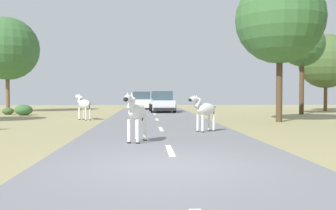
{
  "coord_description": "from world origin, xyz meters",
  "views": [
    {
      "loc": [
        -0.43,
        -7.71,
        1.53
      ],
      "look_at": [
        0.58,
        9.56,
        1.03
      ],
      "focal_mm": 39.61,
      "sensor_mm": 36.0,
      "label": 1
    }
  ],
  "objects": [
    {
      "name": "car_0",
      "position": [
        0.87,
        23.32,
        0.85
      ],
      "size": [
        2.14,
        4.4,
        1.74
      ],
      "rotation": [
        0.0,
        0.0,
        3.18
      ],
      "color": "silver",
      "rests_on": "road"
    },
    {
      "name": "tree_0",
      "position": [
        6.91,
        12.37,
        5.65
      ],
      "size": [
        4.87,
        4.87,
        8.09
      ],
      "color": "#4C3823",
      "rests_on": "ground_plane"
    },
    {
      "name": "lane_markings",
      "position": [
        0.19,
        -1.0,
        0.05
      ],
      "size": [
        0.16,
        56.0,
        0.01
      ],
      "color": "silver",
      "rests_on": "road"
    },
    {
      "name": "tree_5",
      "position": [
        11.36,
        19.79,
        5.28
      ],
      "size": [
        3.35,
        3.35,
        7.0
      ],
      "color": "#4C3823",
      "rests_on": "ground_plane"
    },
    {
      "name": "ground_plane",
      "position": [
        0.0,
        0.0,
        0.0
      ],
      "size": [
        90.0,
        90.0,
        0.0
      ],
      "primitive_type": "plane",
      "color": "#998E60"
    },
    {
      "name": "car_1",
      "position": [
        -0.98,
        29.61,
        0.85
      ],
      "size": [
        2.24,
        4.45,
        1.74
      ],
      "rotation": [
        0.0,
        0.0,
        0.07
      ],
      "color": "white",
      "rests_on": "road"
    },
    {
      "name": "tree_2",
      "position": [
        15.86,
        25.09,
        4.53
      ],
      "size": [
        4.89,
        4.89,
        6.98
      ],
      "color": "brown",
      "rests_on": "ground_plane"
    },
    {
      "name": "road",
      "position": [
        0.19,
        0.0,
        0.03
      ],
      "size": [
        6.0,
        64.0,
        0.05
      ],
      "primitive_type": "cube",
      "color": "slate",
      "rests_on": "ground_plane"
    },
    {
      "name": "zebra_2",
      "position": [
        -4.16,
        14.54,
        0.94
      ],
      "size": [
        1.26,
        1.39,
        1.57
      ],
      "rotation": [
        0.0,
        0.0,
        0.72
      ],
      "color": "silver",
      "rests_on": "ground_plane"
    },
    {
      "name": "zebra_1",
      "position": [
        1.86,
        6.78,
        0.92
      ],
      "size": [
        1.31,
        1.15,
        1.46
      ],
      "rotation": [
        0.0,
        0.0,
        2.26
      ],
      "color": "silver",
      "rests_on": "road"
    },
    {
      "name": "zebra_0",
      "position": [
        -0.74,
        3.67,
        0.97
      ],
      "size": [
        0.78,
        1.58,
        1.54
      ],
      "rotation": [
        0.0,
        0.0,
        2.82
      ],
      "color": "silver",
      "rests_on": "road"
    },
    {
      "name": "tree_3",
      "position": [
        -12.4,
        25.04,
        5.45
      ],
      "size": [
        5.38,
        5.38,
        8.15
      ],
      "color": "brown",
      "rests_on": "ground_plane"
    },
    {
      "name": "bush_2",
      "position": [
        -10.86,
        20.82,
        0.26
      ],
      "size": [
        0.88,
        0.79,
        0.53
      ],
      "primitive_type": "ellipsoid",
      "color": "#425B2D",
      "rests_on": "ground_plane"
    },
    {
      "name": "bush_1",
      "position": [
        -9.35,
        19.72,
        0.38
      ],
      "size": [
        1.28,
        1.15,
        0.77
      ],
      "primitive_type": "ellipsoid",
      "color": "#386633",
      "rests_on": "ground_plane"
    }
  ]
}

